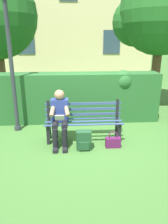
% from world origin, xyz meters
% --- Properties ---
extents(ground, '(60.00, 60.00, 0.00)m').
position_xyz_m(ground, '(0.00, 0.00, 0.00)').
color(ground, '#3D6B2D').
extents(park_bench, '(1.75, 0.45, 0.92)m').
position_xyz_m(park_bench, '(0.00, -0.07, 0.47)').
color(park_bench, black).
rests_on(park_bench, ground).
extents(person_seated, '(0.44, 0.73, 1.20)m').
position_xyz_m(person_seated, '(0.53, 0.10, 0.64)').
color(person_seated, navy).
rests_on(person_seated, ground).
extents(hedge_backdrop, '(5.03, 0.70, 1.44)m').
position_xyz_m(hedge_backdrop, '(0.32, -1.34, 0.71)').
color(hedge_backdrop, '#265B28').
rests_on(hedge_backdrop, ground).
extents(tree, '(2.81, 2.68, 4.38)m').
position_xyz_m(tree, '(-2.52, -2.77, 2.98)').
color(tree, brown).
rests_on(tree, ground).
extents(building_facade, '(9.01, 2.78, 7.46)m').
position_xyz_m(building_facade, '(0.28, -8.80, 3.73)').
color(building_facade, beige).
rests_on(building_facade, ground).
extents(backpack, '(0.31, 0.27, 0.41)m').
position_xyz_m(backpack, '(0.03, 0.43, 0.20)').
color(backpack, '#1E4728').
rests_on(backpack, ground).
extents(handbag, '(0.32, 0.13, 0.37)m').
position_xyz_m(handbag, '(-0.61, 0.39, 0.12)').
color(handbag, '#59194C').
rests_on(handbag, ground).
extents(lamp_post, '(0.26, 0.26, 3.30)m').
position_xyz_m(lamp_post, '(1.66, -0.72, 2.00)').
color(lamp_post, '#2D3338').
rests_on(lamp_post, ground).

